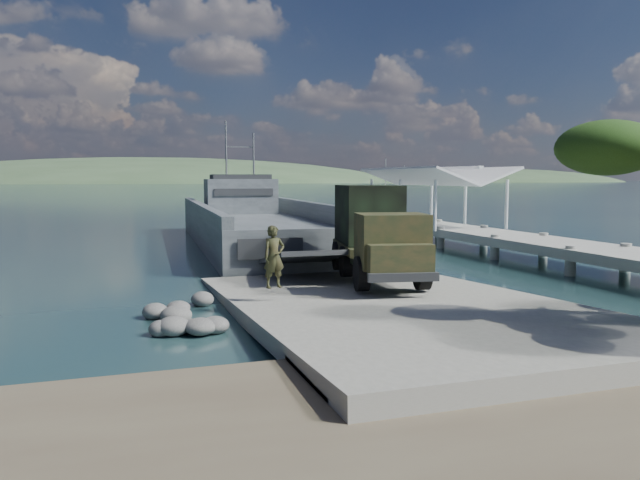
{
  "coord_description": "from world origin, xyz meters",
  "views": [
    {
      "loc": [
        -8.63,
        -19.39,
        4.51
      ],
      "look_at": [
        -0.15,
        6.0,
        1.84
      ],
      "focal_mm": 35.0,
      "sensor_mm": 36.0,
      "label": 1
    }
  ],
  "objects": [
    {
      "name": "ground",
      "position": [
        0.0,
        0.0,
        0.0
      ],
      "size": [
        1400.0,
        1400.0,
        0.0
      ],
      "primitive_type": "plane",
      "color": "#1A343E",
      "rests_on": "ground"
    },
    {
      "name": "boat_ramp",
      "position": [
        0.0,
        -1.0,
        0.25
      ],
      "size": [
        10.0,
        18.0,
        0.5
      ],
      "primitive_type": "cube",
      "color": "gray",
      "rests_on": "ground"
    },
    {
      "name": "shoreline_rocks",
      "position": [
        -6.2,
        0.5,
        0.0
      ],
      "size": [
        3.2,
        5.6,
        0.9
      ],
      "primitive_type": null,
      "color": "#4F4E4C",
      "rests_on": "ground"
    },
    {
      "name": "distant_headlands",
      "position": [
        50.0,
        560.0,
        0.0
      ],
      "size": [
        1000.0,
        240.0,
        48.0
      ],
      "primitive_type": null,
      "color": "#354F31",
      "rests_on": "ground"
    },
    {
      "name": "pier",
      "position": [
        13.0,
        18.77,
        1.6
      ],
      "size": [
        6.4,
        44.0,
        6.1
      ],
      "color": "gray",
      "rests_on": "ground"
    },
    {
      "name": "landing_craft",
      "position": [
        0.95,
        21.91,
        0.81
      ],
      "size": [
        9.94,
        33.56,
        9.86
      ],
      "rotation": [
        0.0,
        0.0,
        -0.05
      ],
      "color": "#40484B",
      "rests_on": "ground"
    },
    {
      "name": "military_truck",
      "position": [
        1.33,
        3.42,
        2.34
      ],
      "size": [
        3.93,
        8.29,
        3.7
      ],
      "rotation": [
        0.0,
        0.0,
        -0.2
      ],
      "color": "black",
      "rests_on": "boat_ramp"
    },
    {
      "name": "soldier",
      "position": [
        -3.62,
        0.37,
        1.53
      ],
      "size": [
        0.83,
        0.63,
        2.06
      ],
      "primitive_type": "imported",
      "rotation": [
        0.0,
        0.0,
        0.18
      ],
      "color": "black",
      "rests_on": "boat_ramp"
    },
    {
      "name": "sailboat_near",
      "position": [
        16.04,
        34.62,
        0.35
      ],
      "size": [
        2.99,
        5.56,
        6.5
      ],
      "rotation": [
        0.0,
        0.0,
        0.29
      ],
      "color": "white",
      "rests_on": "ground"
    },
    {
      "name": "sailboat_far",
      "position": [
        18.57,
        35.97,
        0.32
      ],
      "size": [
        3.03,
        5.03,
        5.91
      ],
      "rotation": [
        0.0,
        0.0,
        -0.36
      ],
      "color": "white",
      "rests_on": "ground"
    }
  ]
}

